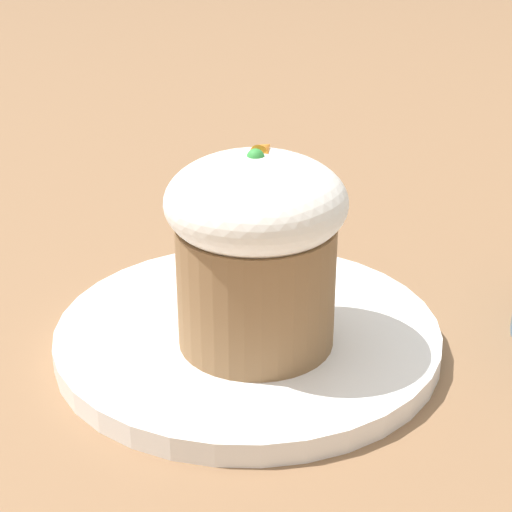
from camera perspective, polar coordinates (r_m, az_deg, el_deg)
The scene contains 4 objects.
ground_plane at distance 0.50m, azimuth -0.55°, elevation -5.98°, with size 4.00×4.00×0.00m, color #846042.
dessert_plate at distance 0.49m, azimuth -0.55°, elevation -5.32°, with size 0.22×0.22×0.01m.
carrot_cake at distance 0.45m, azimuth 0.00°, elevation 0.68°, with size 0.10×0.10×0.11m.
spoon at distance 0.50m, azimuth 0.43°, elevation -3.54°, with size 0.09×0.10×0.01m.
Camera 1 is at (-0.40, -0.14, 0.26)m, focal length 60.00 mm.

